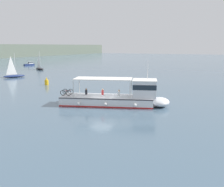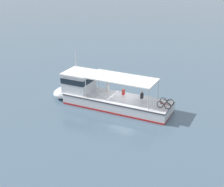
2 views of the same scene
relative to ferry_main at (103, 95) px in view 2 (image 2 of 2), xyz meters
The scene contains 2 objects.
ground_plane 2.50m from the ferry_main, 129.64° to the left, with size 400.00×400.00×0.00m, color slate.
ferry_main is the anchor object (origin of this frame).
Camera 2 is at (22.99, 20.73, 14.12)m, focal length 53.77 mm.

